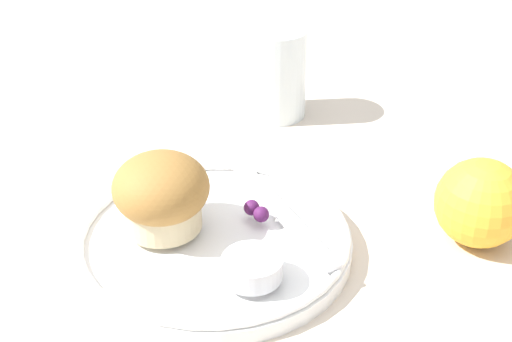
# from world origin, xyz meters

# --- Properties ---
(ground_plane) EXTENTS (3.00, 3.00, 0.00)m
(ground_plane) POSITION_xyz_m (0.00, 0.00, 0.00)
(ground_plane) COLOR beige
(plate) EXTENTS (0.23, 0.23, 0.02)m
(plate) POSITION_xyz_m (0.01, -0.03, 0.01)
(plate) COLOR white
(plate) RESTS_ON ground_plane
(muffin) EXTENTS (0.08, 0.08, 0.07)m
(muffin) POSITION_xyz_m (-0.02, -0.06, 0.05)
(muffin) COLOR beige
(muffin) RESTS_ON plate
(cream_ramekin) EXTENTS (0.05, 0.05, 0.02)m
(cream_ramekin) POSITION_xyz_m (0.08, -0.04, 0.03)
(cream_ramekin) COLOR silver
(cream_ramekin) RESTS_ON plate
(berry_pair) EXTENTS (0.03, 0.01, 0.01)m
(berry_pair) POSITION_xyz_m (0.02, 0.01, 0.03)
(berry_pair) COLOR #4C194C
(berry_pair) RESTS_ON plate
(butter_knife) EXTENTS (0.19, 0.06, 0.00)m
(butter_knife) POSITION_xyz_m (0.02, 0.04, 0.02)
(butter_knife) COLOR silver
(butter_knife) RESTS_ON plate
(orange_fruit) EXTENTS (0.08, 0.08, 0.08)m
(orange_fruit) POSITION_xyz_m (0.14, 0.16, 0.04)
(orange_fruit) COLOR #F4A82D
(orange_fruit) RESTS_ON ground_plane
(juice_glass) EXTENTS (0.07, 0.07, 0.10)m
(juice_glass) POSITION_xyz_m (-0.16, 0.18, 0.05)
(juice_glass) COLOR silver
(juice_glass) RESTS_ON ground_plane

